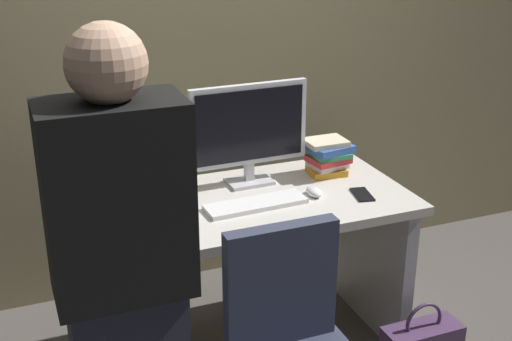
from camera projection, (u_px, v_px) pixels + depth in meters
name	position (u px, v px, depth m)	size (l,w,h in m)	color
desk	(252.00, 249.00, 2.94)	(1.35, 0.70, 0.75)	beige
person_at_desk	(125.00, 293.00, 1.99)	(0.40, 0.24, 1.64)	#262838
monitor	(249.00, 129.00, 2.93)	(0.54, 0.15, 0.46)	silver
keyboard	(256.00, 204.00, 2.78)	(0.43, 0.13, 0.02)	white
mouse	(314.00, 192.00, 2.88)	(0.06, 0.10, 0.03)	white
cup_near_keyboard	(154.00, 213.00, 2.62)	(0.07, 0.07, 0.09)	silver
cup_by_monitor	(143.00, 188.00, 2.86)	(0.07, 0.07, 0.08)	#3372B2
book_stack	(328.00, 156.00, 3.09)	(0.21, 0.18, 0.17)	gold
cell_phone	(362.00, 194.00, 2.89)	(0.07, 0.14, 0.01)	black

